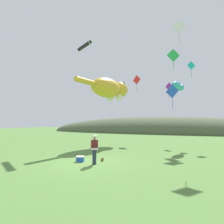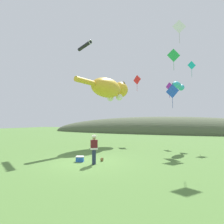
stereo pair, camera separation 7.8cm
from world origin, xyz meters
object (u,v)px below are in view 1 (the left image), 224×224
at_px(festival_attendant, 94,148).
at_px(picnic_cooler, 80,159).
at_px(kite_fish_windsock, 178,86).
at_px(kite_diamond_violet, 169,87).
at_px(kite_diamond_white, 179,27).
at_px(kite_giant_cat, 110,89).
at_px(kite_diamond_green, 173,56).
at_px(kite_diamond_teal, 191,66).
at_px(kite_spool, 102,159).
at_px(kite_tube_streamer, 85,46).
at_px(kite_diamond_blue, 172,91).
at_px(kite_diamond_red, 137,80).

bearing_deg(festival_attendant, picnic_cooler, 167.87).
distance_m(kite_fish_windsock, kite_diamond_violet, 2.69).
bearing_deg(kite_diamond_white, kite_diamond_violet, 102.38).
bearing_deg(festival_attendant, kite_giant_cat, 106.90).
distance_m(festival_attendant, kite_diamond_green, 13.87).
xyz_separation_m(picnic_cooler, kite_diamond_teal, (7.32, 11.94, 8.90)).
relative_size(festival_attendant, kite_spool, 7.46).
height_order(festival_attendant, kite_diamond_violet, kite_diamond_violet).
distance_m(kite_fish_windsock, kite_diamond_teal, 3.82).
bearing_deg(kite_diamond_violet, picnic_cooler, -111.73).
xyz_separation_m(kite_giant_cat, kite_tube_streamer, (-1.91, -2.51, 4.41)).
xyz_separation_m(kite_fish_windsock, kite_diamond_blue, (-0.43, -2.51, -1.00)).
xyz_separation_m(kite_spool, kite_diamond_blue, (4.13, 6.48, 5.30)).
height_order(kite_tube_streamer, kite_diamond_violet, kite_tube_streamer).
distance_m(picnic_cooler, kite_diamond_white, 13.79).
distance_m(festival_attendant, kite_diamond_teal, 15.90).
distance_m(picnic_cooler, kite_giant_cat, 10.81).
distance_m(picnic_cooler, kite_diamond_blue, 10.36).
bearing_deg(kite_diamond_red, kite_spool, -86.95).
bearing_deg(kite_spool, kite_diamond_red, 93.05).
distance_m(kite_giant_cat, kite_diamond_violet, 7.23).
bearing_deg(kite_spool, kite_tube_streamer, 130.60).
distance_m(kite_diamond_violet, kite_diamond_green, 3.83).
height_order(kite_tube_streamer, kite_diamond_blue, kite_tube_streamer).
height_order(kite_giant_cat, kite_diamond_red, kite_diamond_red).
bearing_deg(kite_diamond_white, picnic_cooler, -135.06).
bearing_deg(festival_attendant, kite_tube_streamer, 125.74).
bearing_deg(kite_diamond_violet, kite_diamond_green, -75.13).
bearing_deg(picnic_cooler, kite_diamond_red, 87.29).
height_order(kite_diamond_blue, kite_diamond_green, kite_diamond_green).
distance_m(picnic_cooler, kite_diamond_teal, 16.60).
bearing_deg(kite_tube_streamer, kite_diamond_green, 20.98).
xyz_separation_m(festival_attendant, kite_diamond_green, (4.31, 9.86, 8.75)).
xyz_separation_m(picnic_cooler, kite_tube_streamer, (-3.47, 6.18, 10.65)).
bearing_deg(kite_diamond_red, kite_diamond_teal, -9.29).
bearing_deg(kite_fish_windsock, kite_giant_cat, -172.71).
xyz_separation_m(kite_tube_streamer, kite_diamond_green, (8.94, 3.43, -1.13)).
xyz_separation_m(festival_attendant, kite_spool, (0.12, 0.90, -0.83)).
height_order(kite_tube_streamer, kite_diamond_white, kite_diamond_white).
bearing_deg(kite_diamond_green, kite_diamond_violet, 104.87).
relative_size(kite_diamond_white, kite_diamond_violet, 1.11).
xyz_separation_m(kite_fish_windsock, kite_tube_streamer, (-9.30, -3.45, 4.41)).
distance_m(kite_spool, kite_diamond_blue, 9.33).
bearing_deg(kite_diamond_violet, festival_attendant, -106.51).
relative_size(kite_diamond_blue, kite_diamond_teal, 1.15).
relative_size(kite_giant_cat, kite_diamond_red, 3.73).
distance_m(festival_attendant, picnic_cooler, 1.42).
bearing_deg(kite_diamond_green, kite_giant_cat, -172.55).
bearing_deg(kite_diamond_blue, picnic_cooler, -127.17).
bearing_deg(kite_diamond_green, festival_attendant, -113.63).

